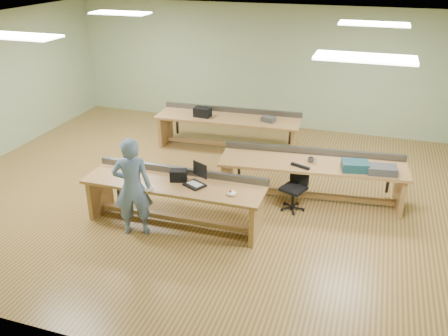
{
  "coord_description": "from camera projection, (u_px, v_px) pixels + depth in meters",
  "views": [
    {
      "loc": [
        2.66,
        -7.47,
        4.16
      ],
      "look_at": [
        0.42,
        -0.6,
        0.81
      ],
      "focal_mm": 38.0,
      "sensor_mm": 36.0,
      "label": 1
    }
  ],
  "objects": [
    {
      "name": "wall_front",
      "position": [
        83.0,
        234.0,
        4.86
      ],
      "size": [
        10.0,
        0.04,
        3.0
      ],
      "primitive_type": "cube",
      "color": "#9CB388",
      "rests_on": "floor"
    },
    {
      "name": "camera_bag",
      "position": [
        179.0,
        175.0,
        7.64
      ],
      "size": [
        0.31,
        0.24,
        0.18
      ],
      "primitive_type": "cube",
      "rotation": [
        0.0,
        0.0,
        0.3
      ],
      "color": "black",
      "rests_on": "workbench_front"
    },
    {
      "name": "floor",
      "position": [
        213.0,
        191.0,
        8.94
      ],
      "size": [
        10.0,
        10.0,
        0.0
      ],
      "primitive_type": "plane",
      "color": "olive",
      "rests_on": "ground"
    },
    {
      "name": "laptop_base",
      "position": [
        195.0,
        185.0,
        7.49
      ],
      "size": [
        0.39,
        0.36,
        0.03
      ],
      "primitive_type": "cube",
      "rotation": [
        0.0,
        0.0,
        -0.47
      ],
      "color": "black",
      "rests_on": "workbench_front"
    },
    {
      "name": "laptop_screen",
      "position": [
        200.0,
        170.0,
        7.48
      ],
      "size": [
        0.28,
        0.15,
        0.24
      ],
      "primitive_type": "cube",
      "rotation": [
        0.0,
        0.0,
        -0.47
      ],
      "color": "black",
      "rests_on": "laptop_base"
    },
    {
      "name": "drinks_can",
      "position": [
        316.0,
        161.0,
        8.22
      ],
      "size": [
        0.08,
        0.08,
        0.11
      ],
      "primitive_type": "cylinder",
      "rotation": [
        0.0,
        0.0,
        0.38
      ],
      "color": "silver",
      "rests_on": "workbench_mid"
    },
    {
      "name": "workbench_mid",
      "position": [
        312.0,
        171.0,
        8.44
      ],
      "size": [
        3.33,
        1.22,
        0.86
      ],
      "rotation": [
        0.0,
        0.0,
        0.11
      ],
      "color": "#AF754A",
      "rests_on": "floor"
    },
    {
      "name": "trackball_mouse",
      "position": [
        232.0,
        193.0,
        7.21
      ],
      "size": [
        0.15,
        0.17,
        0.07
      ],
      "primitive_type": "ellipsoid",
      "rotation": [
        0.0,
        0.0,
        -0.13
      ],
      "color": "white",
      "rests_on": "workbench_front"
    },
    {
      "name": "workbench_back",
      "position": [
        228.0,
        125.0,
        10.67
      ],
      "size": [
        3.26,
        1.03,
        0.86
      ],
      "rotation": [
        0.0,
        0.0,
        0.05
      ],
      "color": "#AF754A",
      "rests_on": "floor"
    },
    {
      "name": "parts_bin_teal",
      "position": [
        355.0,
        166.0,
        8.01
      ],
      "size": [
        0.5,
        0.41,
        0.15
      ],
      "primitive_type": "cube",
      "rotation": [
        0.0,
        0.0,
        0.21
      ],
      "color": "#13393F",
      "rests_on": "workbench_mid"
    },
    {
      "name": "person",
      "position": [
        132.0,
        187.0,
        7.32
      ],
      "size": [
        0.69,
        0.58,
        1.63
      ],
      "primitive_type": "imported",
      "rotation": [
        0.0,
        0.0,
        3.51
      ],
      "color": "#6C80B0",
      "rests_on": "floor"
    },
    {
      "name": "tray_back",
      "position": [
        269.0,
        119.0,
        10.27
      ],
      "size": [
        0.31,
        0.26,
        0.11
      ],
      "primitive_type": "cube",
      "rotation": [
        0.0,
        0.0,
        -0.22
      ],
      "color": "#373739",
      "rests_on": "workbench_back"
    },
    {
      "name": "workbench_front",
      "position": [
        175.0,
        192.0,
        7.71
      ],
      "size": [
        2.98,
        0.82,
        0.86
      ],
      "rotation": [
        0.0,
        0.0,
        0.01
      ],
      "color": "#AF754A",
      "rests_on": "floor"
    },
    {
      "name": "mug",
      "position": [
        311.0,
        160.0,
        8.32
      ],
      "size": [
        0.11,
        0.11,
        0.09
      ],
      "primitive_type": "imported",
      "rotation": [
        0.0,
        0.0,
        0.01
      ],
      "color": "#373739",
      "rests_on": "workbench_mid"
    },
    {
      "name": "parts_bin_grey",
      "position": [
        382.0,
        170.0,
        7.9
      ],
      "size": [
        0.51,
        0.36,
        0.13
      ],
      "primitive_type": "cube",
      "rotation": [
        0.0,
        0.0,
        0.13
      ],
      "color": "#373739",
      "rests_on": "workbench_mid"
    },
    {
      "name": "storage_box_back",
      "position": [
        203.0,
        112.0,
        10.57
      ],
      "size": [
        0.37,
        0.28,
        0.2
      ],
      "primitive_type": "cube",
      "rotation": [
        0.0,
        0.0,
        -0.06
      ],
      "color": "black",
      "rests_on": "workbench_back"
    },
    {
      "name": "keyboard",
      "position": [
        141.0,
        186.0,
        7.46
      ],
      "size": [
        0.43,
        0.27,
        0.02
      ],
      "primitive_type": "cube",
      "rotation": [
        0.0,
        0.0,
        -0.34
      ],
      "color": "beige",
      "rests_on": "workbench_front"
    },
    {
      "name": "fluor_panels",
      "position": [
        211.0,
        30.0,
        7.69
      ],
      "size": [
        6.2,
        3.5,
        0.03
      ],
      "color": "white",
      "rests_on": "ceiling"
    },
    {
      "name": "wall_back",
      "position": [
        265.0,
        67.0,
        11.76
      ],
      "size": [
        10.0,
        0.04,
        3.0
      ],
      "primitive_type": "cube",
      "color": "#9CB388",
      "rests_on": "floor"
    },
    {
      "name": "ceiling",
      "position": [
        211.0,
        28.0,
        7.68
      ],
      "size": [
        10.0,
        10.0,
        0.0
      ],
      "primitive_type": "plane",
      "color": "silver",
      "rests_on": "wall_back"
    },
    {
      "name": "task_chair",
      "position": [
        294.0,
        194.0,
        8.23
      ],
      "size": [
        0.56,
        0.56,
        0.8
      ],
      "rotation": [
        0.0,
        0.0,
        -0.38
      ],
      "color": "black",
      "rests_on": "floor"
    }
  ]
}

